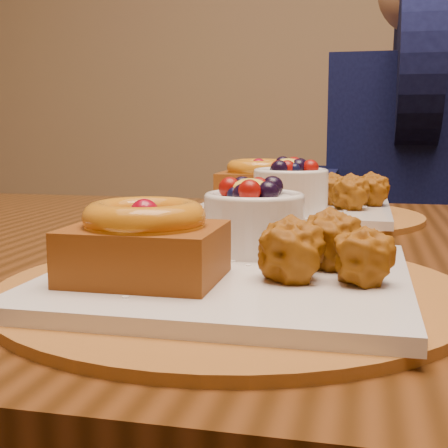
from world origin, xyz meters
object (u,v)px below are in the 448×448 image
at_px(chair_far, 418,293).
at_px(diner, 413,133).
at_px(dining_table, 270,310).
at_px(place_setting_far, 290,199).
at_px(place_setting_near, 229,261).

height_order(chair_far, diner, diner).
relative_size(dining_table, diner, 1.95).
xyz_separation_m(dining_table, place_setting_far, (-0.00, 0.21, 0.11)).
distance_m(chair_far, diner, 0.39).
relative_size(place_setting_near, diner, 0.46).
relative_size(dining_table, place_setting_near, 4.21).
relative_size(place_setting_near, chair_far, 0.42).
xyz_separation_m(dining_table, diner, (0.21, 0.91, 0.20)).
relative_size(dining_table, place_setting_far, 4.21).
bearing_deg(place_setting_near, chair_far, 76.76).
distance_m(place_setting_far, diner, 0.73).
height_order(place_setting_near, place_setting_far, place_setting_far).
xyz_separation_m(place_setting_far, diner, (0.22, 0.69, 0.09)).
relative_size(dining_table, chair_far, 1.76).
bearing_deg(dining_table, diner, 76.67).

